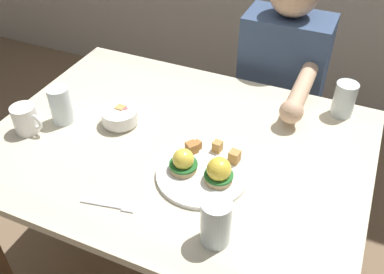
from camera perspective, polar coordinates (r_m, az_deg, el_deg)
The scene contains 10 objects.
ground_plane at distance 1.94m, azimuth -1.52°, elevation -17.77°, with size 6.00×6.00×0.00m, color #7F664C.
dining_table at distance 1.45m, azimuth -1.94°, elevation -3.95°, with size 1.20×0.90×0.74m.
eggs_benedict_plate at distance 1.24m, azimuth 1.45°, elevation -4.39°, with size 0.27×0.27×0.09m.
fruit_bowl at distance 1.46m, azimuth -9.54°, elevation 2.67°, with size 0.12×0.12×0.06m.
coffee_mug at distance 1.49m, azimuth -21.22°, elevation 2.29°, with size 0.11×0.08×0.09m.
fork at distance 1.20m, azimuth -10.67°, elevation -8.94°, with size 0.16×0.05×0.00m.
water_glass_near at distance 1.56m, azimuth 19.51°, elevation 4.56°, with size 0.07×0.07×0.12m.
water_glass_far at distance 1.50m, azimuth -16.98°, elevation 3.78°, with size 0.07×0.07×0.13m.
water_glass_extra at distance 1.07m, azimuth 3.17°, elevation -11.47°, with size 0.08×0.08×0.13m.
diner_person at distance 1.85m, azimuth 11.58°, elevation 6.57°, with size 0.34×0.54×1.14m.
Camera 1 is at (0.47, -0.95, 1.62)m, focal length 40.17 mm.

